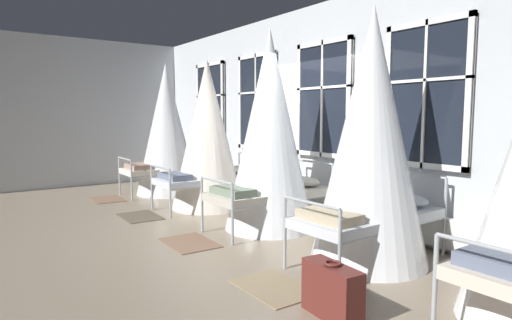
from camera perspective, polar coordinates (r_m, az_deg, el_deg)
The scene contains 13 objects.
ground at distance 6.34m, azimuth 1.13°, elevation -9.06°, with size 20.24×20.24×0.00m, color gray.
back_wall_with_windows at distance 6.93m, azimuth 9.41°, elevation 6.23°, with size 11.12×0.10×3.37m, color silver.
end_wall_left at distance 10.71m, azimuth -23.57°, elevation 5.69°, with size 0.10×6.23×3.37m, color silver.
window_bank at distance 6.86m, azimuth 8.62°, elevation 1.62°, with size 8.27×0.10×2.71m.
cot_first at distance 9.22m, azimuth -11.64°, elevation 3.81°, with size 1.29×1.85×2.71m.
cot_second at distance 7.68m, azimuth -6.37°, elevation 3.18°, with size 1.29×1.84×2.63m.
cot_third at distance 6.20m, azimuth 1.82°, elevation 3.62°, with size 1.29×1.85×2.86m.
cot_fourth at distance 4.91m, azimuth 14.90°, elevation 2.58°, with size 1.29×1.85×2.82m.
rug_first at distance 8.98m, azimuth -18.97°, elevation -4.89°, with size 0.80×0.56×0.01m, color brown.
rug_second at distance 7.32m, azimuth -15.01°, elevation -7.19°, with size 0.80×0.56×0.01m, color brown.
rug_third at distance 5.74m, azimuth -8.71°, elevation -10.70°, with size 0.80×0.56×0.01m, color brown.
rug_fourth at distance 4.31m, azimuth 2.41°, elevation -16.38°, with size 0.80×0.56×0.01m, color #8E7A5B.
suitcase_dark at distance 3.71m, azimuth 9.97°, elevation -16.63°, with size 0.58×0.26×0.47m.
Camera 1 is at (4.93, -3.64, 1.64)m, focal length 30.40 mm.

